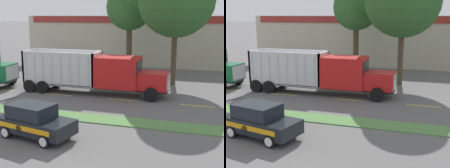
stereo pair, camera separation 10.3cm
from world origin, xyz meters
The scene contains 9 objects.
grass_verge centered at (0.00, 8.73, 0.03)m, with size 120.00×1.57×0.06m, color #517F42.
centre_line_2 centered at (-11.43, 13.52, 0.00)m, with size 2.40×0.14×0.01m, color yellow.
centre_line_3 centered at (-6.03, 13.52, 0.00)m, with size 2.40×0.14×0.01m, color yellow.
centre_line_4 centered at (-0.63, 13.52, 0.00)m, with size 2.40×0.14×0.01m, color yellow.
centre_line_5 centered at (4.77, 13.52, 0.00)m, with size 2.40×0.14×0.01m, color yellow.
dump_truck_lead centered at (-2.37, 14.74, 1.62)m, with size 11.80×2.58×3.37m.
rally_car centered at (-3.06, 5.15, 0.89)m, with size 4.37×2.59×1.78m.
store_building_backdrop centered at (-2.65, 34.59, 3.08)m, with size 30.01×12.10×6.15m.
tree_behind_far_right centered at (-2.89, 24.25, 7.46)m, with size 4.83×4.83×10.65m.
Camera 1 is at (5.26, -8.24, 6.17)m, focal length 50.00 mm.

